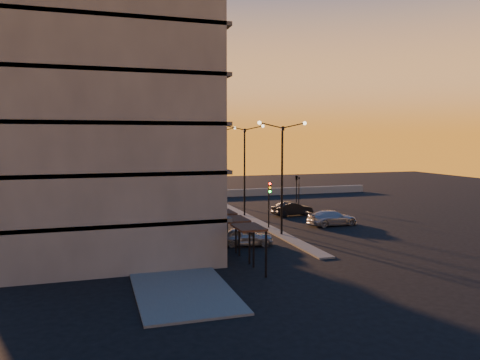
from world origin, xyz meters
The scene contains 14 objects.
ground centered at (0.00, 0.00, 0.00)m, with size 120.00×120.00×0.00m, color black.
sidewalk_west centered at (-10.50, 4.00, 0.06)m, with size 5.00×40.00×0.12m, color #535350.
median centered at (0.00, 10.00, 0.06)m, with size 1.20×36.00×0.12m, color #535350.
parapet centered at (2.00, 26.00, 0.50)m, with size 44.00×0.50×1.00m, color gray.
building centered at (-14.00, 0.03, 11.91)m, with size 14.35×17.08×25.00m.
streetlamp_near centered at (0.00, 0.00, 5.59)m, with size 4.32×0.32×9.51m.
streetlamp_mid centered at (0.00, 10.00, 5.59)m, with size 4.32×0.32×9.51m.
streetlamp_far centered at (0.00, 20.00, 5.59)m, with size 4.32×0.32×9.51m.
traffic_light_main centered at (0.00, 2.87, 2.89)m, with size 0.28×0.44×4.25m.
signal_east_a centered at (8.00, 14.00, 1.93)m, with size 0.13×0.16×3.60m.
signal_east_b centered at (9.50, 18.00, 3.10)m, with size 0.42×1.99×3.60m.
car_hatchback centered at (-3.99, -2.56, 0.71)m, with size 1.67×4.14×1.41m, color #919598.
car_sedan centered at (4.92, 8.93, 0.71)m, with size 1.51×4.33×1.43m, color black.
car_wagon centered at (6.27, 2.81, 0.70)m, with size 1.96×4.83×1.40m, color #A0A2A8.
Camera 1 is at (-14.89, -35.64, 8.14)m, focal length 35.00 mm.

